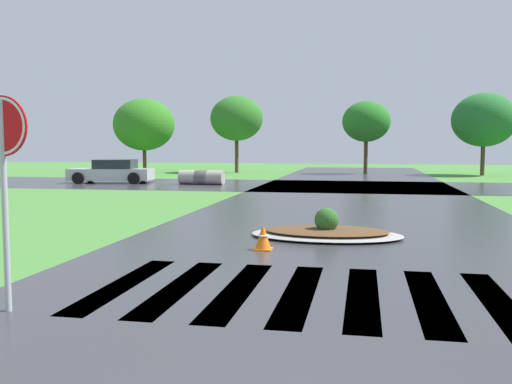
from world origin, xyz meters
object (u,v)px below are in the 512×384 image
object	(u,v)px
car_silver_hatch	(112,172)
traffic_cone	(263,237)
drainage_pipe_stack	(202,177)
stop_sign	(3,152)
median_island	(326,232)

from	to	relation	value
car_silver_hatch	traffic_cone	size ratio (longest dim) A/B	8.81
drainage_pipe_stack	traffic_cone	size ratio (longest dim) A/B	4.63
stop_sign	drainage_pipe_stack	distance (m)	23.00
median_island	traffic_cone	world-z (taller)	median_island
stop_sign	car_silver_hatch	xyz separation A→B (m)	(-9.34, 22.83, -1.43)
median_island	car_silver_hatch	xyz separation A→B (m)	(-12.96, 16.23, 0.49)
car_silver_hatch	stop_sign	bearing A→B (deg)	104.55
stop_sign	median_island	bearing A→B (deg)	67.97
stop_sign	traffic_cone	xyz separation A→B (m)	(2.46, 4.77, -1.79)
stop_sign	traffic_cone	bearing A→B (deg)	69.46
stop_sign	median_island	distance (m)	7.77
drainage_pipe_stack	median_island	bearing A→B (deg)	-64.25
median_island	car_silver_hatch	size ratio (longest dim) A/B	0.74
stop_sign	drainage_pipe_stack	world-z (taller)	stop_sign
car_silver_hatch	drainage_pipe_stack	distance (m)	5.26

